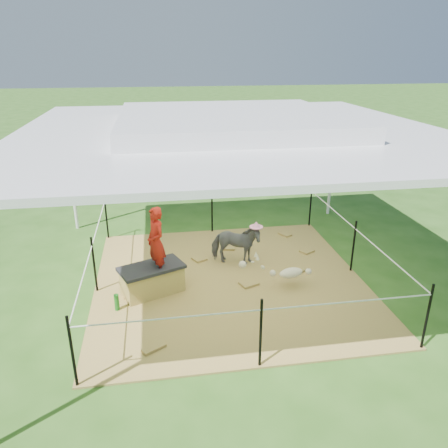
{
  "coord_description": "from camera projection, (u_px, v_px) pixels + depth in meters",
  "views": [
    {
      "loc": [
        -1.17,
        -6.64,
        3.77
      ],
      "look_at": [
        0.0,
        0.6,
        0.85
      ],
      "focal_mm": 35.0,
      "sensor_mm": 36.0,
      "label": 1
    }
  ],
  "objects": [
    {
      "name": "ground",
      "position": [
        229.0,
        281.0,
        7.65
      ],
      "size": [
        90.0,
        90.0,
        0.0
      ],
      "primitive_type": "plane",
      "color": "#2D5919",
      "rests_on": "ground"
    },
    {
      "name": "pony",
      "position": [
        235.0,
        244.0,
        8.09
      ],
      "size": [
        1.01,
        0.67,
        0.79
      ],
      "primitive_type": "imported",
      "rotation": [
        0.0,
        0.0,
        1.28
      ],
      "color": "#4D4D52",
      "rests_on": "hay_patch"
    },
    {
      "name": "canopy_tent",
      "position": [
        230.0,
        126.0,
        6.66
      ],
      "size": [
        6.3,
        6.3,
        2.9
      ],
      "color": "silver",
      "rests_on": "ground"
    },
    {
      "name": "foal",
      "position": [
        291.0,
        271.0,
        7.34
      ],
      "size": [
        1.12,
        0.78,
        0.57
      ],
      "primitive_type": null,
      "rotation": [
        0.0,
        0.0,
        0.23
      ],
      "color": "beige",
      "rests_on": "hay_patch"
    },
    {
      "name": "picnic_table_near",
      "position": [
        231.0,
        157.0,
        14.85
      ],
      "size": [
        2.27,
        1.87,
        0.82
      ],
      "primitive_type": "cube",
      "rotation": [
        0.0,
        0.0,
        -0.26
      ],
      "color": "#55321D",
      "rests_on": "ground"
    },
    {
      "name": "rope_fence",
      "position": [
        230.0,
        248.0,
        7.42
      ],
      "size": [
        4.54,
        4.54,
        1.0
      ],
      "color": "black",
      "rests_on": "ground"
    },
    {
      "name": "distant_person",
      "position": [
        257.0,
        152.0,
        15.12
      ],
      "size": [
        0.6,
        0.54,
        1.01
      ],
      "primitive_type": "imported",
      "rotation": [
        0.0,
        0.0,
        3.52
      ],
      "color": "#347AC6",
      "rests_on": "ground"
    },
    {
      "name": "woman",
      "position": [
        156.0,
        236.0,
        6.9
      ],
      "size": [
        0.42,
        0.5,
        1.16
      ],
      "primitive_type": "imported",
      "rotation": [
        0.0,
        0.0,
        -1.18
      ],
      "color": "#AB1910",
      "rests_on": "straw_bale"
    },
    {
      "name": "trash_barrel",
      "position": [
        327.0,
        161.0,
        13.84
      ],
      "size": [
        0.69,
        0.69,
        0.99
      ],
      "primitive_type": "cylinder",
      "rotation": [
        0.0,
        0.0,
        -0.08
      ],
      "color": "blue",
      "rests_on": "ground"
    },
    {
      "name": "picnic_table_far",
      "position": [
        312.0,
        147.0,
        16.27
      ],
      "size": [
        2.19,
        1.74,
        0.83
      ],
      "primitive_type": "cube",
      "rotation": [
        0.0,
        0.0,
        -0.16
      ],
      "color": "brown",
      "rests_on": "ground"
    },
    {
      "name": "pink_hat",
      "position": [
        236.0,
        222.0,
        7.92
      ],
      "size": [
        0.24,
        0.24,
        0.11
      ],
      "primitive_type": "cylinder",
      "color": "#FF93C5",
      "rests_on": "pony"
    },
    {
      "name": "straw_bale",
      "position": [
        152.0,
        281.0,
        7.18
      ],
      "size": [
        1.07,
        0.81,
        0.43
      ],
      "primitive_type": "cube",
      "rotation": [
        0.0,
        0.0,
        0.4
      ],
      "color": "#A5863C",
      "rests_on": "hay_patch"
    },
    {
      "name": "dark_cloth",
      "position": [
        151.0,
        268.0,
        7.09
      ],
      "size": [
        1.15,
        0.89,
        0.05
      ],
      "primitive_type": "cube",
      "rotation": [
        0.0,
        0.0,
        0.4
      ],
      "color": "black",
      "rests_on": "straw_bale"
    },
    {
      "name": "hay_patch",
      "position": [
        229.0,
        281.0,
        7.65
      ],
      "size": [
        4.6,
        4.6,
        0.03
      ],
      "primitive_type": "cube",
      "color": "brown",
      "rests_on": "ground"
    },
    {
      "name": "green_bottle",
      "position": [
        117.0,
        302.0,
        6.72
      ],
      "size": [
        0.1,
        0.1,
        0.27
      ],
      "primitive_type": "cylinder",
      "rotation": [
        0.0,
        0.0,
        0.4
      ],
      "color": "#166719",
      "rests_on": "hay_patch"
    }
  ]
}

